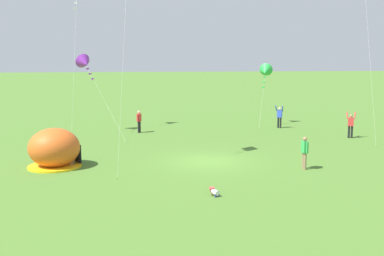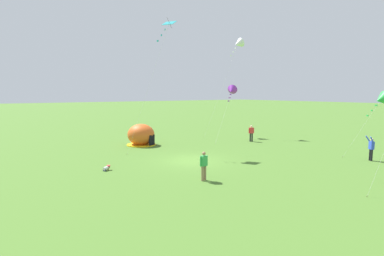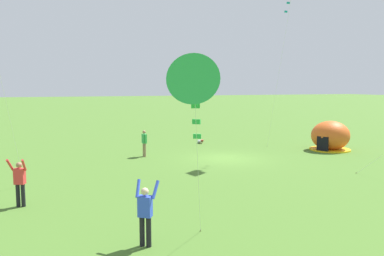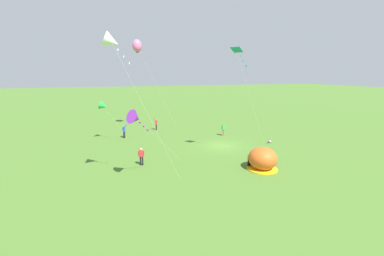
% 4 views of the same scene
% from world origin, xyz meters
% --- Properties ---
extents(ground_plane, '(300.00, 300.00, 0.00)m').
position_xyz_m(ground_plane, '(0.00, 0.00, 0.00)').
color(ground_plane, '#477028').
extents(popup_tent, '(2.81, 2.81, 2.10)m').
position_xyz_m(popup_tent, '(-8.34, -0.21, 1.00)').
color(popup_tent, '#D8591E').
rests_on(popup_tent, ground).
extents(toddler_crawling, '(0.40, 0.55, 0.32)m').
position_xyz_m(toddler_crawling, '(-0.79, -6.28, 0.18)').
color(toddler_crawling, white).
rests_on(toddler_crawling, ground).
extents(person_near_tent, '(0.28, 0.59, 1.72)m').
position_xyz_m(person_near_tent, '(4.71, -2.39, 0.96)').
color(person_near_tent, '#8C7251').
rests_on(person_near_tent, ground).
extents(person_flying_kite, '(0.72, 0.67, 1.89)m').
position_xyz_m(person_flying_kite, '(7.82, 11.08, 1.00)').
color(person_flying_kite, black).
rests_on(person_flying_kite, ground).
extents(person_far_back, '(0.38, 0.54, 1.72)m').
position_xyz_m(person_far_back, '(-3.72, 10.26, 0.96)').
color(person_far_back, black).
rests_on(person_far_back, ground).
extents(person_strolling, '(0.72, 0.62, 1.89)m').
position_xyz_m(person_strolling, '(11.45, 5.96, 1.00)').
color(person_strolling, black).
rests_on(person_strolling, ground).
extents(kite_purple, '(3.93, 5.77, 6.05)m').
position_xyz_m(kite_purple, '(-7.75, 11.07, 5.36)').
color(kite_purple, silver).
rests_on(kite_purple, ground).
extents(kite_teal, '(1.42, 4.49, 11.41)m').
position_xyz_m(kite_teal, '(-4.27, 0.52, 10.68)').
color(kite_teal, silver).
rests_on(kite_teal, ground).
extents(kite_green, '(2.08, 3.67, 5.27)m').
position_xyz_m(kite_green, '(7.24, 13.49, 4.59)').
color(kite_green, silver).
rests_on(kite_green, ground).
extents(kite_white, '(1.14, 5.54, 11.57)m').
position_xyz_m(kite_white, '(-8.31, 12.50, 10.87)').
color(kite_white, silver).
rests_on(kite_white, ground).
extents(kite_pink, '(2.02, 6.37, 13.65)m').
position_xyz_m(kite_pink, '(12.85, 8.21, 12.72)').
color(kite_pink, silver).
rests_on(kite_pink, ground).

